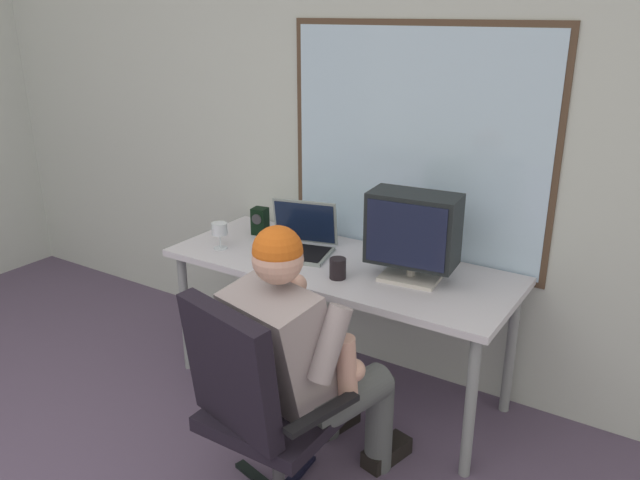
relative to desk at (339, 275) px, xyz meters
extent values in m
cube|color=#BBC3BC|center=(-0.13, 0.40, 0.65)|extent=(5.79, 0.06, 2.60)
cube|color=#4C3828|center=(0.21, 0.37, 0.61)|extent=(1.40, 0.01, 1.20)
cube|color=silver|center=(0.21, 0.36, 0.61)|extent=(1.34, 0.02, 1.14)
cylinder|color=gray|center=(-0.81, -0.28, -0.31)|extent=(0.05, 0.05, 0.68)
cylinder|color=gray|center=(0.81, -0.28, -0.31)|extent=(0.05, 0.05, 0.68)
cylinder|color=gray|center=(-0.81, 0.28, -0.31)|extent=(0.05, 0.05, 0.68)
cylinder|color=gray|center=(0.81, 0.28, -0.31)|extent=(0.05, 0.05, 0.68)
cube|color=silver|center=(0.00, 0.00, 0.05)|extent=(1.75, 0.69, 0.03)
cube|color=black|center=(0.08, -0.80, -0.64)|extent=(0.28, 0.11, 0.02)
cube|color=black|center=(0.21, -0.69, -0.64)|extent=(0.06, 0.28, 0.02)
cylinder|color=#3F3F44|center=(0.22, -0.83, -0.44)|extent=(0.05, 0.05, 0.37)
cube|color=black|center=(0.22, -0.83, -0.23)|extent=(0.48, 0.48, 0.06)
cube|color=black|center=(0.17, -1.03, 0.04)|extent=(0.47, 0.22, 0.50)
cube|color=black|center=(0.47, -0.89, -0.10)|extent=(0.13, 0.34, 0.02)
cube|color=black|center=(-0.03, -0.77, -0.10)|extent=(0.13, 0.34, 0.02)
cylinder|color=#4C5052|center=(0.42, -0.64, -0.20)|extent=(0.24, 0.43, 0.15)
cylinder|color=#4C5052|center=(0.47, -0.44, -0.43)|extent=(0.12, 0.12, 0.44)
cube|color=black|center=(0.48, -0.38, -0.61)|extent=(0.15, 0.26, 0.08)
cylinder|color=#4C5052|center=(0.11, -0.56, -0.20)|extent=(0.24, 0.43, 0.15)
cylinder|color=#4C5052|center=(0.16, -0.36, -0.43)|extent=(0.12, 0.12, 0.44)
cube|color=black|center=(0.17, -0.30, -0.61)|extent=(0.15, 0.26, 0.08)
cube|color=gray|center=(0.22, -0.80, 0.04)|extent=(0.45, 0.40, 0.52)
sphere|color=tan|center=(0.22, -0.80, 0.41)|extent=(0.19, 0.19, 0.19)
sphere|color=#C65617|center=(0.22, -0.80, 0.44)|extent=(0.19, 0.19, 0.19)
cylinder|color=gray|center=(0.44, -0.80, 0.13)|extent=(0.13, 0.21, 0.29)
cylinder|color=tan|center=(0.46, -0.72, -0.01)|extent=(0.10, 0.11, 0.27)
sphere|color=tan|center=(0.47, -0.68, -0.04)|extent=(0.09, 0.09, 0.09)
cylinder|color=gray|center=(0.02, -0.70, 0.13)|extent=(0.14, 0.23, 0.29)
cylinder|color=tan|center=(0.05, -0.56, 0.08)|extent=(0.09, 0.10, 0.26)
sphere|color=tan|center=(0.07, -0.47, 0.15)|extent=(0.09, 0.09, 0.09)
cube|color=beige|center=(0.38, 0.02, 0.08)|extent=(0.29, 0.24, 0.02)
cylinder|color=beige|center=(0.38, 0.02, 0.12)|extent=(0.04, 0.04, 0.06)
cube|color=black|center=(0.38, 0.02, 0.31)|extent=(0.43, 0.24, 0.33)
cube|color=#191E38|center=(0.39, -0.09, 0.31)|extent=(0.37, 0.05, 0.29)
cube|color=gray|center=(-0.25, -0.02, 0.07)|extent=(0.40, 0.33, 0.02)
cube|color=black|center=(-0.25, -0.02, 0.08)|extent=(0.36, 0.29, 0.00)
cube|color=gray|center=(-0.28, 0.12, 0.20)|extent=(0.35, 0.14, 0.24)
cube|color=#0F1933|center=(-0.28, 0.11, 0.20)|extent=(0.32, 0.12, 0.21)
cylinder|color=silver|center=(-0.63, -0.16, 0.07)|extent=(0.07, 0.07, 0.00)
cylinder|color=silver|center=(-0.63, -0.16, 0.11)|extent=(0.01, 0.01, 0.07)
cylinder|color=silver|center=(-0.63, -0.16, 0.18)|extent=(0.08, 0.08, 0.06)
cylinder|color=maroon|center=(-0.63, -0.16, 0.16)|extent=(0.08, 0.08, 0.03)
cube|color=black|center=(-0.59, 0.13, 0.14)|extent=(0.09, 0.09, 0.15)
cylinder|color=#333338|center=(-0.59, 0.09, 0.16)|extent=(0.06, 0.02, 0.06)
cylinder|color=black|center=(0.09, -0.16, 0.12)|extent=(0.08, 0.08, 0.10)
camera|label=1|loc=(1.49, -2.50, 1.25)|focal=35.60mm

